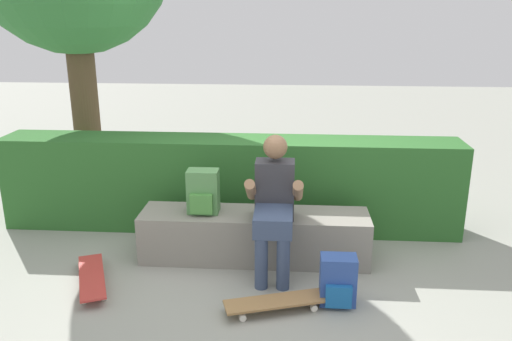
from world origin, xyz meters
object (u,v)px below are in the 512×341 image
object	(u,v)px
skateboard_near_person	(276,302)
backpack_on_bench	(203,192)
skateboard_beside_bench	(92,277)
bench_main	(254,236)
backpack_on_ground	(338,281)
person_skater	(274,202)

from	to	relation	value
skateboard_near_person	backpack_on_bench	bearing A→B (deg)	128.92
skateboard_near_person	skateboard_beside_bench	size ratio (longest dim) A/B	1.01
bench_main	backpack_on_ground	distance (m)	1.02
bench_main	skateboard_near_person	xyz separation A→B (m)	(0.23, -0.87, -0.15)
skateboard_near_person	skateboard_beside_bench	distance (m)	1.58
bench_main	person_skater	world-z (taller)	person_skater
person_skater	backpack_on_ground	world-z (taller)	person_skater
person_skater	backpack_on_ground	bearing A→B (deg)	-44.52
person_skater	skateboard_beside_bench	xyz separation A→B (m)	(-1.51, -0.38, -0.57)
skateboard_beside_bench	backpack_on_bench	bearing A→B (deg)	34.26
backpack_on_ground	person_skater	bearing A→B (deg)	135.48
bench_main	backpack_on_ground	world-z (taller)	bench_main
backpack_on_ground	skateboard_near_person	bearing A→B (deg)	-163.54
skateboard_beside_bench	skateboard_near_person	bearing A→B (deg)	-10.05
skateboard_beside_bench	backpack_on_ground	world-z (taller)	backpack_on_ground
bench_main	person_skater	bearing A→B (deg)	-49.48
bench_main	skateboard_near_person	distance (m)	0.91
skateboard_beside_bench	backpack_on_ground	xyz separation A→B (m)	(2.03, -0.14, 0.12)
skateboard_beside_bench	backpack_on_ground	bearing A→B (deg)	-3.81
person_skater	skateboard_near_person	xyz separation A→B (m)	(0.05, -0.65, -0.57)
bench_main	person_skater	distance (m)	0.51
skateboard_near_person	backpack_on_bench	world-z (taller)	backpack_on_bench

